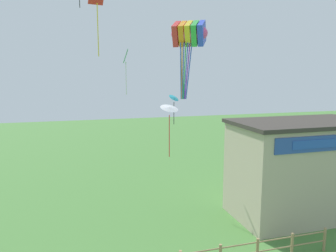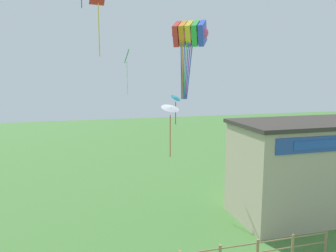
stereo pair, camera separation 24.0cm
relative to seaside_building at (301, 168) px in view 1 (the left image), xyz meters
name	(u,v)px [view 1 (the left image)]	position (x,y,z in m)	size (l,w,h in m)	color
seaside_building	(301,168)	(0.00, 0.00, 0.00)	(8.92, 4.97, 6.22)	#B7A88E
kite_rainbow_parafoil	(189,34)	(-7.93, -0.55, 8.06)	(2.38, 2.20, 4.14)	#E54C8C
kite_cyan_delta	(174,99)	(-6.84, 5.61, 4.19)	(1.02, 1.00, 2.21)	#2DB2C6
kite_green_diamond	(126,63)	(-10.85, 2.23, 6.61)	(0.40, 0.64, 2.64)	green
kite_red_diamond	(97,4)	(-12.44, 1.69, 9.76)	(0.97, 0.83, 3.79)	red
kite_white_delta	(169,110)	(-8.55, 1.01, 3.95)	(1.32, 1.29, 3.16)	white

